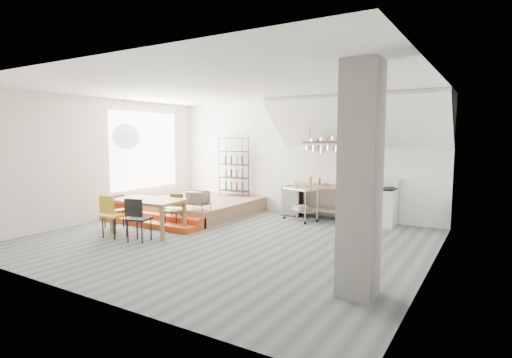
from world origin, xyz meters
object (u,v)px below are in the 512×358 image
Objects in this scene: stove at (383,206)px; mini_fridge at (293,201)px; dining_table at (148,203)px; rolling_cart at (301,199)px.

stove reaches higher than mini_fridge.
rolling_cart is (2.42, 3.02, -0.13)m from dining_table.
stove is 5.67m from dining_table.
dining_table is 4.09m from mini_fridge.
stove is 1.19× the size of rolling_cart.
mini_fridge is (1.91, 3.61, -0.29)m from dining_table.
mini_fridge is at bearing 153.91° from rolling_cart.
dining_table is at bearing -117.83° from mini_fridge.
mini_fridge is (-2.50, 0.04, -0.08)m from stove.
stove is at bearing 34.60° from dining_table.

